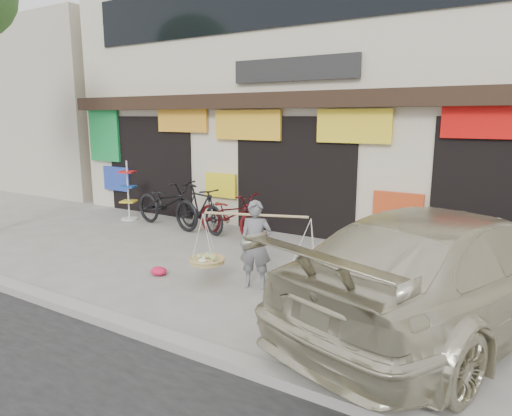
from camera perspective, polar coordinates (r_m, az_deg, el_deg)
The scene contains 11 objects.
ground at distance 7.89m, azimuth -7.23°, elevation -8.66°, with size 70.00×70.00×0.00m, color gray.
kerb at distance 6.56m, azimuth -18.56°, elevation -12.89°, with size 70.00×0.25×0.12m, color gray.
shophouse_block at distance 13.06m, azimuth 10.92°, elevation 14.47°, with size 14.00×6.32×7.00m.
neighbor_west at distance 22.22m, azimuth -23.74°, elevation 11.20°, with size 12.00×7.00×6.00m, color #B7AD97.
street_vendor at distance 7.23m, azimuth -0.04°, elevation -5.11°, with size 2.09×1.11×1.41m.
bike_0 at distance 11.44m, azimuth -11.03°, elevation 0.57°, with size 0.79×2.25×1.18m, color black.
bike_1 at distance 10.87m, azimuth -6.97°, elevation -0.09°, with size 0.52×1.83×1.10m, color black.
bike_2 at distance 10.21m, azimuth -3.23°, elevation -0.89°, with size 0.70×2.01×1.05m, color #590F12.
suv at distance 6.39m, azimuth 23.03°, elevation -7.01°, with size 3.72×5.75×1.55m.
display_rack at distance 12.50m, azimuth -15.67°, elevation 1.44°, with size 0.49×0.49×1.57m.
red_bag at distance 8.12m, azimuth -12.08°, elevation -7.71°, with size 0.31×0.25×0.14m, color #E11542.
Camera 1 is at (4.71, -5.74, 2.68)m, focal length 32.00 mm.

